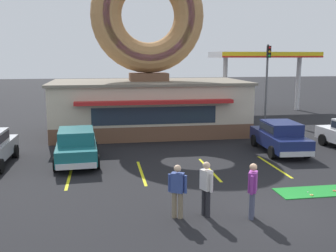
% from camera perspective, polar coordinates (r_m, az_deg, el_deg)
% --- Properties ---
extents(ground_plane, '(160.00, 160.00, 0.00)m').
position_cam_1_polar(ground_plane, '(13.27, 15.09, -11.99)').
color(ground_plane, black).
extents(donut_shop_building, '(12.30, 6.75, 10.96)m').
position_cam_1_polar(donut_shop_building, '(25.28, -2.84, 7.42)').
color(donut_shop_building, brown).
rests_on(donut_shop_building, ground).
extents(putting_mat, '(3.91, 1.16, 0.03)m').
position_cam_1_polar(putting_mat, '(15.83, 22.25, -8.71)').
color(putting_mat, '#1E842D').
rests_on(putting_mat, ground).
extents(mini_donut_mid_centre, '(0.13, 0.13, 0.04)m').
position_cam_1_polar(mini_donut_mid_centre, '(15.82, 23.00, -8.64)').
color(mini_donut_mid_centre, '#D17F47').
rests_on(mini_donut_mid_centre, putting_mat).
extents(mini_donut_mid_right, '(0.13, 0.13, 0.04)m').
position_cam_1_polar(mini_donut_mid_right, '(15.07, 20.12, -9.38)').
color(mini_donut_mid_right, '#E5C666').
rests_on(mini_donut_mid_right, putting_mat).
extents(golf_ball, '(0.04, 0.04, 0.04)m').
position_cam_1_polar(golf_ball, '(15.31, 19.62, -9.02)').
color(golf_ball, white).
rests_on(golf_ball, putting_mat).
extents(car_navy, '(2.19, 4.66, 1.60)m').
position_cam_1_polar(car_navy, '(21.12, 15.93, -1.33)').
color(car_navy, navy).
rests_on(car_navy, ground).
extents(car_teal, '(2.15, 4.64, 1.60)m').
position_cam_1_polar(car_teal, '(18.77, -13.14, -2.60)').
color(car_teal, '#196066').
rests_on(car_teal, ground).
extents(pedestrian_blue_sweater_man, '(0.39, 0.53, 1.74)m').
position_cam_1_polar(pedestrian_blue_sweater_man, '(12.33, 12.17, -8.79)').
color(pedestrian_blue_sweater_man, '#474C66').
rests_on(pedestrian_blue_sweater_man, ground).
extents(pedestrian_hooded_kid, '(0.36, 0.56, 1.74)m').
position_cam_1_polar(pedestrian_hooded_kid, '(12.28, 5.57, -8.66)').
color(pedestrian_hooded_kid, '#232328').
rests_on(pedestrian_hooded_kid, ground).
extents(pedestrian_leather_jacket_man, '(0.54, 0.38, 1.69)m').
position_cam_1_polar(pedestrian_leather_jacket_man, '(12.09, 1.38, -9.09)').
color(pedestrian_leather_jacket_man, '#7F7056').
rests_on(pedestrian_leather_jacket_man, ground).
extents(trash_bin, '(0.57, 0.57, 0.97)m').
position_cam_1_polar(trash_bin, '(24.52, 10.82, -0.46)').
color(trash_bin, '#1E662D').
rests_on(trash_bin, ground).
extents(traffic_light_pole, '(0.28, 0.47, 5.80)m').
position_cam_1_polar(traffic_light_pole, '(31.46, 14.22, 7.59)').
color(traffic_light_pole, '#595B60').
rests_on(traffic_light_pole, ground).
extents(gas_station_canopy, '(9.00, 4.46, 5.30)m').
position_cam_1_polar(gas_station_canopy, '(36.63, 13.66, 9.72)').
color(gas_station_canopy, silver).
rests_on(gas_station_canopy, ground).
extents(parking_stripe_far_left, '(0.12, 3.60, 0.01)m').
position_cam_1_polar(parking_stripe_far_left, '(16.93, -14.10, -7.08)').
color(parking_stripe_far_left, yellow).
rests_on(parking_stripe_far_left, ground).
extents(parking_stripe_left, '(0.12, 3.60, 0.01)m').
position_cam_1_polar(parking_stripe_left, '(16.94, -3.86, -6.78)').
color(parking_stripe_left, yellow).
rests_on(parking_stripe_left, ground).
extents(parking_stripe_mid_left, '(0.12, 3.60, 0.01)m').
position_cam_1_polar(parking_stripe_mid_left, '(17.47, 6.04, -6.29)').
color(parking_stripe_mid_left, yellow).
rests_on(parking_stripe_mid_left, ground).
extents(parking_stripe_centre, '(0.12, 3.60, 0.01)m').
position_cam_1_polar(parking_stripe_centre, '(18.48, 15.08, -5.67)').
color(parking_stripe_centre, yellow).
rests_on(parking_stripe_centre, ground).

